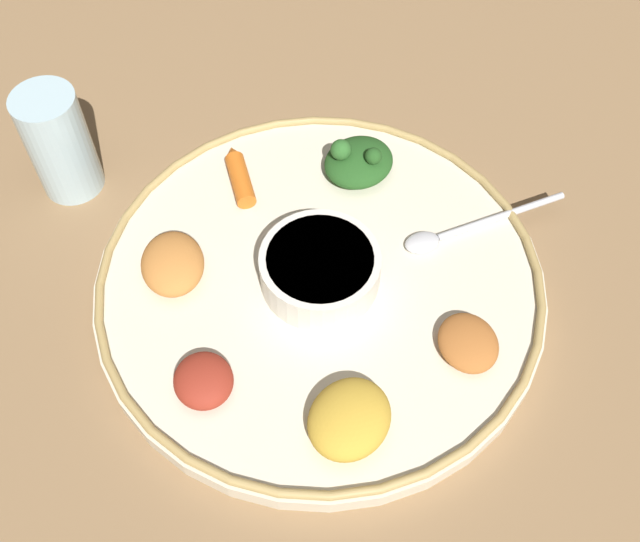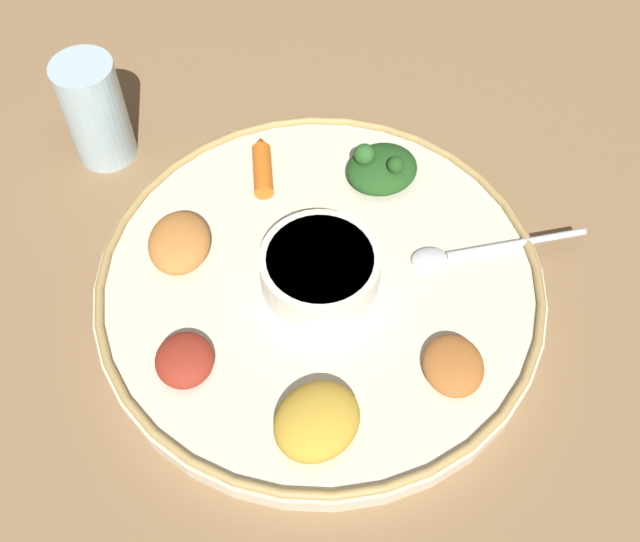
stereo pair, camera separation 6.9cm
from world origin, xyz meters
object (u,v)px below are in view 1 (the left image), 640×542
object	(u,v)px
spoon	(461,230)
carrot_near_spoon	(239,175)
center_bowl	(320,268)
drinking_glass	(61,149)
greens_pile	(358,161)

from	to	relation	value
spoon	carrot_near_spoon	xyz separation A→B (m)	(-0.22, -0.06, 0.01)
center_bowl	spoon	bearing A→B (deg)	53.81
spoon	drinking_glass	bearing A→B (deg)	-159.88
drinking_glass	greens_pile	bearing A→B (deg)	31.11
center_bowl	carrot_near_spoon	bearing A→B (deg)	155.82
carrot_near_spoon	center_bowl	bearing A→B (deg)	-24.18
center_bowl	spoon	size ratio (longest dim) A/B	0.74
greens_pile	carrot_near_spoon	xyz separation A→B (m)	(-0.09, -0.07, -0.01)
center_bowl	drinking_glass	xyz separation A→B (m)	(-0.29, -0.02, 0.01)
carrot_near_spoon	drinking_glass	xyz separation A→B (m)	(-0.16, -0.08, 0.02)
drinking_glass	carrot_near_spoon	bearing A→B (deg)	26.55
greens_pile	center_bowl	bearing A→B (deg)	-74.52
center_bowl	drinking_glass	size ratio (longest dim) A/B	0.93
spoon	greens_pile	xyz separation A→B (m)	(-0.12, 0.01, 0.01)
spoon	carrot_near_spoon	size ratio (longest dim) A/B	2.19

